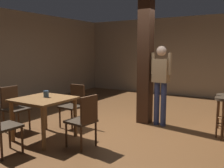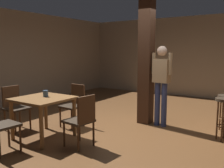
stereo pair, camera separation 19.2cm
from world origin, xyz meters
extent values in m
plane|color=brown|center=(0.00, 0.00, 0.00)|extent=(10.80, 10.80, 0.00)
cube|color=gray|center=(0.00, 4.50, 1.40)|extent=(8.00, 0.10, 2.80)
cube|color=gray|center=(-4.00, 0.00, 1.40)|extent=(0.10, 9.00, 2.80)
cube|color=#382114|center=(0.13, 0.68, 1.40)|extent=(0.28, 0.28, 2.80)
cube|color=brown|center=(-1.00, -1.28, 0.75)|extent=(0.94, 0.94, 0.04)
cylinder|color=brown|center=(-0.60, -0.88, 0.36)|extent=(0.07, 0.07, 0.73)
cylinder|color=brown|center=(-1.40, -0.88, 0.36)|extent=(0.07, 0.07, 0.73)
cylinder|color=brown|center=(-0.60, -1.67, 0.36)|extent=(0.07, 0.07, 0.73)
cylinder|color=brown|center=(-1.40, -1.67, 0.36)|extent=(0.07, 0.07, 0.73)
cube|color=#2D2319|center=(-1.03, -0.48, 0.45)|extent=(0.44, 0.44, 0.04)
cube|color=#422816|center=(-1.02, -0.29, 0.68)|extent=(0.38, 0.06, 0.45)
cylinder|color=#422816|center=(-0.86, -0.67, 0.23)|extent=(0.04, 0.04, 0.43)
cylinder|color=#422816|center=(-1.21, -0.65, 0.23)|extent=(0.04, 0.04, 0.43)
cylinder|color=#422816|center=(-0.85, -0.32, 0.23)|extent=(0.04, 0.04, 0.43)
cylinder|color=#422816|center=(-1.19, -0.30, 0.23)|extent=(0.04, 0.04, 0.43)
cube|color=#2D2319|center=(-1.81, -1.27, 0.45)|extent=(0.43, 0.43, 0.04)
cube|color=#422816|center=(-2.00, -1.26, 0.68)|extent=(0.04, 0.38, 0.45)
cylinder|color=#422816|center=(-1.63, -1.09, 0.23)|extent=(0.04, 0.04, 0.43)
cylinder|color=#422816|center=(-1.64, -1.44, 0.23)|extent=(0.04, 0.04, 0.43)
cylinder|color=#422816|center=(-1.98, -1.09, 0.23)|extent=(0.04, 0.04, 0.43)
cylinder|color=#422816|center=(-1.99, -1.44, 0.23)|extent=(0.04, 0.04, 0.43)
cube|color=#2D2319|center=(-0.17, -1.24, 0.45)|extent=(0.46, 0.46, 0.04)
cube|color=#422816|center=(0.02, -1.26, 0.68)|extent=(0.08, 0.38, 0.45)
cylinder|color=#422816|center=(-0.36, -1.40, 0.23)|extent=(0.04, 0.04, 0.43)
cylinder|color=#422816|center=(-0.33, -1.05, 0.23)|extent=(0.04, 0.04, 0.43)
cylinder|color=#422816|center=(-0.02, -1.43, 0.23)|extent=(0.04, 0.04, 0.43)
cylinder|color=#422816|center=(0.02, -1.09, 0.23)|extent=(0.04, 0.04, 0.43)
cube|color=#2D2319|center=(-1.00, -2.09, 0.45)|extent=(0.45, 0.45, 0.04)
cylinder|color=#422816|center=(-1.16, -1.91, 0.23)|extent=(0.04, 0.04, 0.43)
cylinder|color=#422816|center=(-0.81, -1.93, 0.23)|extent=(0.04, 0.04, 0.43)
cylinder|color=#33475B|center=(-1.03, -1.19, 0.83)|extent=(0.10, 0.10, 0.12)
cube|color=tan|center=(0.51, 0.64, 1.20)|extent=(0.36, 0.23, 0.50)
sphere|color=beige|center=(0.51, 0.64, 1.61)|extent=(0.23, 0.23, 0.21)
cylinder|color=navy|center=(0.59, 0.63, 0.47)|extent=(0.13, 0.13, 0.95)
cylinder|color=navy|center=(0.43, 0.65, 0.47)|extent=(0.13, 0.13, 0.95)
cylinder|color=tan|center=(0.70, 0.62, 1.35)|extent=(0.09, 0.09, 0.46)
cylinder|color=tan|center=(0.32, 0.66, 1.35)|extent=(0.09, 0.09, 0.46)
torus|color=#4C301C|center=(1.81, 0.44, 0.26)|extent=(0.23, 0.23, 0.02)
cylinder|color=#4C301C|center=(1.81, 0.54, 0.36)|extent=(0.03, 0.03, 0.73)
cylinder|color=#4C301C|center=(1.81, 0.34, 0.36)|extent=(0.03, 0.03, 0.73)
cylinder|color=#4C301C|center=(1.70, 0.44, 0.36)|extent=(0.03, 0.03, 0.73)
cylinder|color=brown|center=(1.64, 1.06, 0.34)|extent=(0.03, 0.03, 0.68)
camera|label=1|loc=(2.40, -4.42, 1.63)|focal=40.00mm
camera|label=2|loc=(2.56, -4.32, 1.63)|focal=40.00mm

